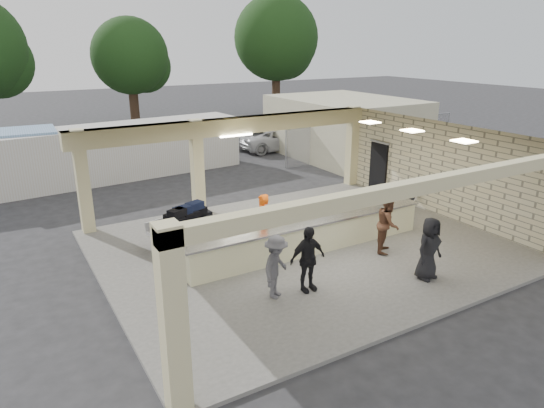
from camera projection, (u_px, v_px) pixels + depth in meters
ground at (303, 249)px, 15.17m from camera, size 120.00×120.00×0.00m
pavilion at (297, 202)px, 15.38m from camera, size 12.01×10.00×3.55m
baggage_counter at (312, 237)px, 14.57m from camera, size 8.20×0.58×0.98m
luggage_cart at (187, 223)px, 15.02m from camera, size 2.52×1.94×1.30m
drum_fan at (404, 194)px, 18.47m from camera, size 0.94×0.81×1.04m
baggage_handler at (263, 224)px, 14.49m from camera, size 0.46×0.71×1.81m
passenger_a at (388, 224)px, 14.51m from camera, size 0.91×0.86×1.79m
passenger_b at (308, 259)px, 12.20m from camera, size 1.02×0.37×1.74m
passenger_c at (276, 267)px, 11.89m from camera, size 1.07×0.92×1.63m
passenger_d at (429, 248)px, 12.85m from camera, size 0.88×0.44×1.72m
car_white_a at (277, 139)px, 29.00m from camera, size 4.56×2.16×1.30m
car_white_b at (350, 125)px, 33.22m from camera, size 4.87×2.13×1.50m
car_dark at (261, 133)px, 30.30m from camera, size 4.71×4.14×1.56m
container_white at (122, 151)px, 22.99m from camera, size 11.75×3.34×2.51m
fence at (375, 137)px, 27.48m from camera, size 12.06×0.06×2.03m
tree_mid at (134, 59)px, 36.09m from camera, size 6.00×5.60×8.00m
tree_right at (278, 41)px, 40.65m from camera, size 7.20×7.00×10.00m
adjacent_building at (344, 127)px, 27.40m from camera, size 6.00×8.00×3.20m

